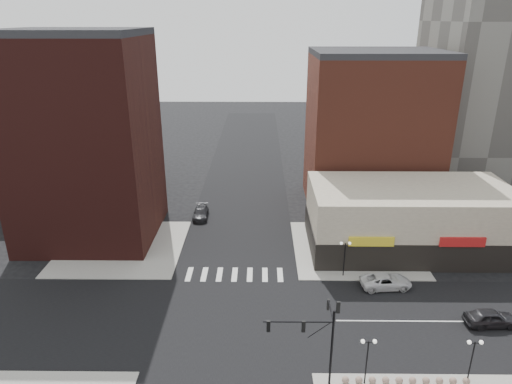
{
  "coord_description": "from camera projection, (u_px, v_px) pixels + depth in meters",
  "views": [
    {
      "loc": [
        2.79,
        -36.13,
        26.98
      ],
      "look_at": [
        2.33,
        5.46,
        11.0
      ],
      "focal_mm": 32.0,
      "sensor_mm": 36.0,
      "label": 1
    }
  ],
  "objects": [
    {
      "name": "sidewalk_ne",
      "position": [
        354.0,
        248.0,
        56.79
      ],
      "size": [
        15.0,
        15.0,
        0.12
      ],
      "primitive_type": "cube",
      "color": "gray",
      "rests_on": "ground"
    },
    {
      "name": "building_ne_row",
      "position": [
        409.0,
        223.0,
        56.03
      ],
      "size": [
        24.2,
        12.2,
        8.0
      ],
      "color": "#C1B499",
      "rests_on": "ground"
    },
    {
      "name": "dark_sedan_east",
      "position": [
        491.0,
        318.0,
        42.42
      ],
      "size": [
        4.89,
        2.16,
        1.64
      ],
      "primitive_type": "imported",
      "rotation": [
        0.0,
        0.0,
        1.62
      ],
      "color": "black",
      "rests_on": "ground"
    },
    {
      "name": "street_lamp_se_b",
      "position": [
        473.0,
        351.0,
        34.58
      ],
      "size": [
        1.22,
        0.32,
        4.16
      ],
      "color": "black",
      "rests_on": "sidewalk_se"
    },
    {
      "name": "building_nw",
      "position": [
        85.0,
        142.0,
        56.41
      ],
      "size": [
        16.0,
        15.0,
        25.0
      ],
      "primitive_type": "cube",
      "color": "#381412",
      "rests_on": "ground"
    },
    {
      "name": "dark_sedan_north",
      "position": [
        201.0,
        213.0,
        65.43
      ],
      "size": [
        2.11,
        5.0,
        1.44
      ],
      "primitive_type": "imported",
      "rotation": [
        0.0,
        0.0,
        0.02
      ],
      "color": "black",
      "rests_on": "ground"
    },
    {
      "name": "building_nw_low",
      "position": [
        45.0,
        157.0,
        73.34
      ],
      "size": [
        20.0,
        18.0,
        12.0
      ],
      "primitive_type": "cube",
      "color": "#381412",
      "rests_on": "ground"
    },
    {
      "name": "traffic_signal",
      "position": [
        319.0,
        330.0,
        34.26
      ],
      "size": [
        5.59,
        3.09,
        7.77
      ],
      "color": "black",
      "rests_on": "ground"
    },
    {
      "name": "sidewalk_nw",
      "position": [
        123.0,
        247.0,
        57.09
      ],
      "size": [
        15.0,
        15.0,
        0.12
      ],
      "primitive_type": "cube",
      "color": "gray",
      "rests_on": "ground"
    },
    {
      "name": "ground",
      "position": [
        231.0,
        320.0,
        43.43
      ],
      "size": [
        240.0,
        240.0,
        0.0
      ],
      "primitive_type": "plane",
      "color": "black",
      "rests_on": "ground"
    },
    {
      "name": "street_lamp_ne",
      "position": [
        345.0,
        250.0,
        49.59
      ],
      "size": [
        1.22,
        0.32,
        4.16
      ],
      "color": "black",
      "rests_on": "sidewalk_ne"
    },
    {
      "name": "white_suv",
      "position": [
        386.0,
        281.0,
        48.43
      ],
      "size": [
        5.59,
        2.96,
        1.5
      ],
      "primitive_type": "imported",
      "rotation": [
        0.0,
        0.0,
        1.66
      ],
      "color": "silver",
      "rests_on": "ground"
    },
    {
      "name": "street_lamp_se_a",
      "position": [
        368.0,
        350.0,
        34.67
      ],
      "size": [
        1.22,
        0.32,
        4.16
      ],
      "color": "black",
      "rests_on": "sidewalk_se"
    },
    {
      "name": "road_ns",
      "position": [
        231.0,
        320.0,
        43.42
      ],
      "size": [
        14.0,
        200.0,
        0.02
      ],
      "primitive_type": "cube",
      "color": "black",
      "rests_on": "ground"
    },
    {
      "name": "bollard_row",
      "position": [
        406.0,
        380.0,
        35.67
      ],
      "size": [
        10.02,
        0.57,
        0.57
      ],
      "color": "#8C6F60",
      "rests_on": "sidewalk_se"
    },
    {
      "name": "road_ew",
      "position": [
        231.0,
        320.0,
        43.42
      ],
      "size": [
        200.0,
        14.0,
        0.02
      ],
      "primitive_type": "cube",
      "color": "black",
      "rests_on": "ground"
    },
    {
      "name": "building_ne_midrise",
      "position": [
        371.0,
        134.0,
        66.82
      ],
      "size": [
        18.0,
        15.0,
        22.0
      ],
      "primitive_type": "cube",
      "color": "brown",
      "rests_on": "ground"
    }
  ]
}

